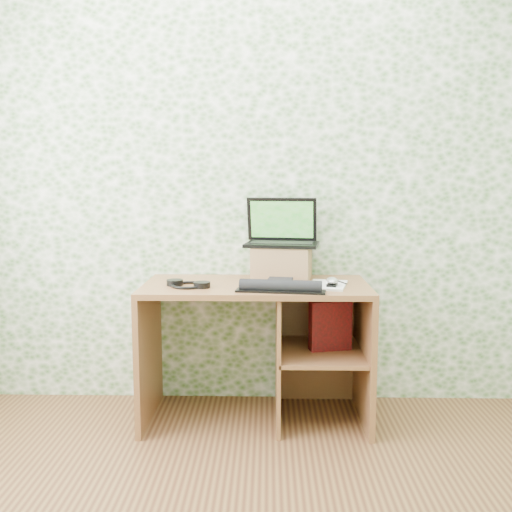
{
  "coord_description": "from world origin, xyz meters",
  "views": [
    {
      "loc": [
        0.07,
        -1.55,
        1.3
      ],
      "look_at": [
        0.0,
        1.39,
        0.91
      ],
      "focal_mm": 40.0,
      "sensor_mm": 36.0,
      "label": 1
    }
  ],
  "objects_px": {
    "laptop": "(282,234)",
    "notepad": "(327,285)",
    "riser": "(282,263)",
    "desk": "(270,331)",
    "keyboard": "(280,286)"
  },
  "relations": [
    {
      "from": "desk",
      "to": "riser",
      "type": "bearing_deg",
      "value": 61.04
    },
    {
      "from": "riser",
      "to": "notepad",
      "type": "height_order",
      "value": "riser"
    },
    {
      "from": "desk",
      "to": "riser",
      "type": "xyz_separation_m",
      "value": [
        0.06,
        0.12,
        0.36
      ]
    },
    {
      "from": "desk",
      "to": "notepad",
      "type": "distance_m",
      "value": 0.41
    },
    {
      "from": "desk",
      "to": "keyboard",
      "type": "relative_size",
      "value": 2.66
    },
    {
      "from": "desk",
      "to": "keyboard",
      "type": "xyz_separation_m",
      "value": [
        0.05,
        -0.19,
        0.29
      ]
    },
    {
      "from": "riser",
      "to": "laptop",
      "type": "bearing_deg",
      "value": 90.0
    },
    {
      "from": "laptop",
      "to": "keyboard",
      "type": "relative_size",
      "value": 0.96
    },
    {
      "from": "laptop",
      "to": "desk",
      "type": "bearing_deg",
      "value": -102.87
    },
    {
      "from": "riser",
      "to": "notepad",
      "type": "relative_size",
      "value": 1.17
    },
    {
      "from": "notepad",
      "to": "riser",
      "type": "bearing_deg",
      "value": 151.98
    },
    {
      "from": "laptop",
      "to": "notepad",
      "type": "distance_m",
      "value": 0.42
    },
    {
      "from": "riser",
      "to": "notepad",
      "type": "xyz_separation_m",
      "value": [
        0.23,
        -0.2,
        -0.09
      ]
    },
    {
      "from": "desk",
      "to": "notepad",
      "type": "height_order",
      "value": "notepad"
    },
    {
      "from": "desk",
      "to": "keyboard",
      "type": "height_order",
      "value": "keyboard"
    }
  ]
}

